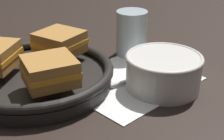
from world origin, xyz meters
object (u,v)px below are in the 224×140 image
skillet (37,76)px  sandwich_near_left (50,71)px  soup_bowl (164,70)px  drinking_glass (132,33)px  spoon (138,79)px  sandwich_near_right (60,42)px

skillet → sandwich_near_left: (-0.03, -0.08, 0.04)m
soup_bowl → sandwich_near_left: size_ratio=1.29×
soup_bowl → sandwich_near_left: bearing=147.0°
sandwich_near_left → drinking_glass: size_ratio=1.08×
spoon → sandwich_near_left: sandwich_near_left is taller
spoon → skillet: skillet is taller
sandwich_near_right → drinking_glass: drinking_glass is taller
soup_bowl → spoon: bearing=107.2°
soup_bowl → sandwich_near_right: bearing=110.2°
skillet → sandwich_near_right: bearing=11.7°
sandwich_near_right → drinking_glass: bearing=-19.1°
sandwich_near_left → drinking_glass: (0.27, 0.03, -0.01)m
spoon → skillet: (-0.14, 0.14, 0.01)m
skillet → sandwich_near_right: 0.09m
skillet → sandwich_near_right: (0.08, 0.02, 0.04)m
soup_bowl → skillet: size_ratio=0.49×
spoon → drinking_glass: size_ratio=1.31×
drinking_glass → soup_bowl: bearing=-121.6°
spoon → sandwich_near_left: 0.19m
skillet → soup_bowl: bearing=-51.2°
skillet → sandwich_near_right: size_ratio=3.08×
drinking_glass → skillet: bearing=170.3°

